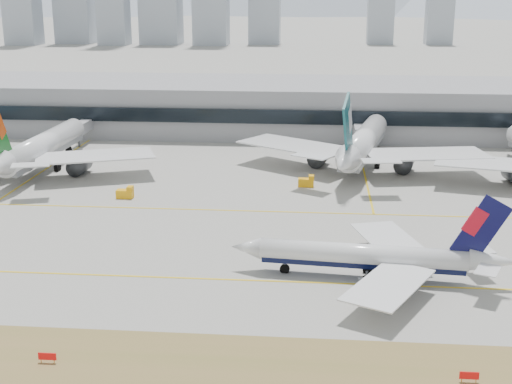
# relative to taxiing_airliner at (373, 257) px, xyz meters

# --- Properties ---
(ground) EXTENTS (3000.00, 3000.00, 0.00)m
(ground) POSITION_rel_taxiing_airliner_xyz_m (-27.57, 2.63, -3.52)
(ground) COLOR gray
(ground) RESTS_ON ground
(taxiing_airliner) EXTENTS (43.47, 37.61, 14.60)m
(taxiing_airliner) POSITION_rel_taxiing_airliner_xyz_m (0.00, 0.00, 0.00)
(taxiing_airliner) COLOR white
(taxiing_airliner) RESTS_ON ground
(widebody_eva) EXTENTS (59.69, 58.26, 21.27)m
(widebody_eva) POSITION_rel_taxiing_airliner_xyz_m (-75.71, 59.74, 2.14)
(widebody_eva) COLOR white
(widebody_eva) RESTS_ON ground
(widebody_cathay) EXTENTS (61.21, 60.83, 22.30)m
(widebody_cathay) POSITION_rel_taxiing_airliner_xyz_m (2.12, 70.49, 2.41)
(widebody_cathay) COLOR white
(widebody_cathay) RESTS_ON ground
(terminal) EXTENTS (280.00, 43.10, 15.00)m
(terminal) POSITION_rel_taxiing_airliner_xyz_m (-27.57, 117.47, 3.98)
(terminal) COLOR gray
(terminal) RESTS_ON ground
(hold_sign_left) EXTENTS (2.20, 0.15, 1.35)m
(hold_sign_left) POSITION_rel_taxiing_airliner_xyz_m (-40.42, -29.37, -2.64)
(hold_sign_left) COLOR red
(hold_sign_left) RESTS_ON ground
(hold_sign_right) EXTENTS (2.20, 0.15, 1.35)m
(hold_sign_right) POSITION_rel_taxiing_airliner_xyz_m (8.99, -29.37, -2.64)
(hold_sign_right) COLOR red
(hold_sign_right) RESTS_ON ground
(gse_c) EXTENTS (3.55, 2.00, 2.60)m
(gse_c) POSITION_rel_taxiing_airliner_xyz_m (-11.07, 52.05, -2.47)
(gse_c) COLOR #FEAB0D
(gse_c) RESTS_ON ground
(gse_b) EXTENTS (3.55, 2.00, 2.60)m
(gse_b) POSITION_rel_taxiing_airliner_xyz_m (-49.35, 39.46, -2.47)
(gse_b) COLOR #FEAB0D
(gse_b) RESTS_ON ground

